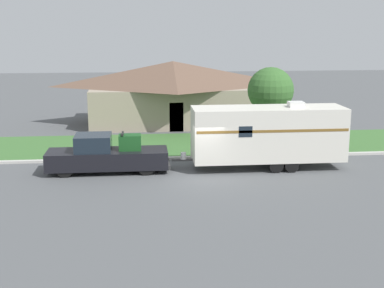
% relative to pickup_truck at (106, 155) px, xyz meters
% --- Properties ---
extents(ground_plane, '(120.00, 120.00, 0.00)m').
position_rel_pickup_truck_xyz_m(ground_plane, '(4.77, -1.43, -0.89)').
color(ground_plane, '#515456').
extents(curb_strip, '(80.00, 0.30, 0.14)m').
position_rel_pickup_truck_xyz_m(curb_strip, '(4.77, 2.32, -0.82)').
color(curb_strip, beige).
rests_on(curb_strip, ground_plane).
extents(lawn_strip, '(80.00, 7.00, 0.03)m').
position_rel_pickup_truck_xyz_m(lawn_strip, '(4.77, 5.97, -0.87)').
color(lawn_strip, '#3D6B33').
rests_on(lawn_strip, ground_plane).
extents(house_across_street, '(13.46, 7.69, 4.78)m').
position_rel_pickup_truck_xyz_m(house_across_street, '(4.39, 13.82, 1.59)').
color(house_across_street, gray).
rests_on(house_across_street, ground_plane).
extents(pickup_truck, '(6.36, 1.93, 2.08)m').
position_rel_pickup_truck_xyz_m(pickup_truck, '(0.00, 0.00, 0.00)').
color(pickup_truck, black).
rests_on(pickup_truck, ground_plane).
extents(travel_trailer, '(9.17, 2.34, 3.57)m').
position_rel_pickup_truck_xyz_m(travel_trailer, '(8.57, -0.00, 0.99)').
color(travel_trailer, black).
rests_on(travel_trailer, ground_plane).
extents(mailbox, '(0.48, 0.20, 1.30)m').
position_rel_pickup_truck_xyz_m(mailbox, '(11.30, 3.28, 0.11)').
color(mailbox, brown).
rests_on(mailbox, ground_plane).
extents(tree_in_yard, '(2.88, 2.88, 4.97)m').
position_rel_pickup_truck_xyz_m(tree_in_yard, '(9.94, 5.24, 2.63)').
color(tree_in_yard, brown).
rests_on(tree_in_yard, ground_plane).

